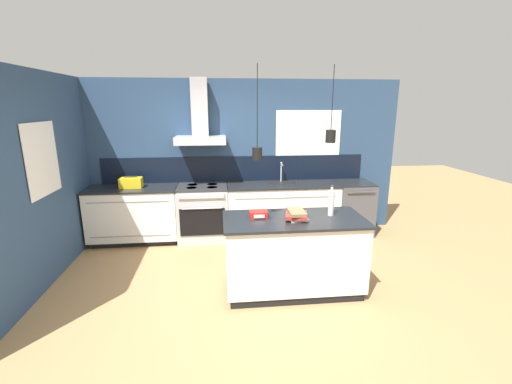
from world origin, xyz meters
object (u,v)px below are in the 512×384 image
Objects in this scene: red_supply_box at (259,214)px; yellow_toolbox at (131,183)px; dishwasher at (352,208)px; bottle_on_island at (331,203)px; oven_range at (203,213)px; book_stack at (297,215)px.

yellow_toolbox is at bearing 137.34° from red_supply_box.
dishwasher is 2.54m from red_supply_box.
dishwasher is 2.49× the size of bottle_on_island.
oven_range is 2.49× the size of bottle_on_island.
red_supply_box is 2.50m from yellow_toolbox.
dishwasher is at bearing 42.84° from red_supply_box.
bottle_on_island reaches higher than oven_range.
red_supply_box is (-0.43, 0.11, -0.01)m from book_stack.
bottle_on_island is at bearing 13.65° from book_stack.
oven_range is 1.00× the size of dishwasher.
oven_range is at bearing 122.66° from book_stack.
dishwasher is at bearing 0.09° from oven_range.
bottle_on_island is 0.46m from book_stack.
book_stack is 1.55× the size of red_supply_box.
dishwasher is 2.05m from bottle_on_island.
red_supply_box is at bearing -66.71° from oven_range.
yellow_toolbox is (-2.27, 1.81, 0.03)m from book_stack.
book_stack is (-1.40, -1.81, 0.51)m from dishwasher.
bottle_on_island is at bearing -0.25° from red_supply_box.
dishwasher is 3.71m from yellow_toolbox.
oven_range is 4.38× the size of red_supply_box.
bottle_on_island is at bearing -119.60° from dishwasher.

